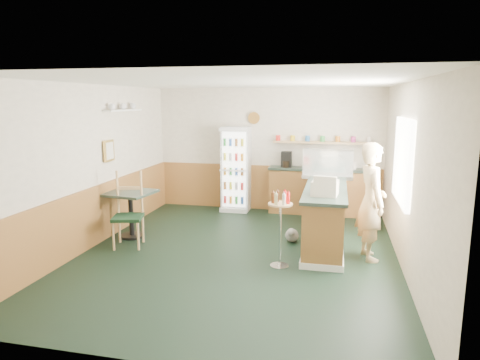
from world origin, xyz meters
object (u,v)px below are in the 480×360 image
(display_case, at_px, (328,164))
(cafe_table, at_px, (131,205))
(cafe_chair, at_px, (130,207))
(drinks_fridge, at_px, (236,169))
(shopkeeper, at_px, (371,202))
(condiment_stand, at_px, (280,219))
(cash_register, at_px, (325,188))

(display_case, bearing_deg, cafe_table, -159.96)
(cafe_table, bearing_deg, cafe_chair, -63.70)
(cafe_chair, bearing_deg, drinks_fridge, 51.17)
(cafe_table, bearing_deg, drinks_fridge, 58.89)
(shopkeeper, relative_size, cafe_table, 2.14)
(drinks_fridge, distance_m, condiment_stand, 3.41)
(drinks_fridge, relative_size, cafe_table, 2.19)
(cash_register, xyz_separation_m, cafe_chair, (-3.22, -0.07, -0.46))
(drinks_fridge, distance_m, cafe_table, 2.71)
(shopkeeper, xyz_separation_m, cafe_table, (-4.10, 0.15, -0.32))
(display_case, relative_size, cafe_table, 1.08)
(cafe_table, bearing_deg, shopkeeper, -2.12)
(shopkeeper, relative_size, cafe_chair, 1.44)
(drinks_fridge, height_order, condiment_stand, drinks_fridge)
(condiment_stand, relative_size, cafe_table, 1.32)
(cafe_chair, bearing_deg, shopkeeper, -11.36)
(condiment_stand, bearing_deg, drinks_fridge, 114.29)
(drinks_fridge, xyz_separation_m, cafe_table, (-1.39, -2.30, -0.34))
(drinks_fridge, relative_size, shopkeeper, 1.03)
(shopkeeper, height_order, cafe_chair, shopkeeper)
(drinks_fridge, height_order, cafe_table, drinks_fridge)
(cash_register, relative_size, condiment_stand, 0.36)
(cash_register, relative_size, cafe_chair, 0.32)
(drinks_fridge, bearing_deg, cafe_chair, -114.32)
(cafe_table, xyz_separation_m, cafe_chair, (0.18, -0.37, 0.07))
(display_case, distance_m, cafe_table, 3.68)
(drinks_fridge, height_order, cash_register, drinks_fridge)
(drinks_fridge, bearing_deg, condiment_stand, -65.71)
(condiment_stand, height_order, cafe_table, condiment_stand)
(cafe_table, height_order, cafe_chair, cafe_chair)
(drinks_fridge, xyz_separation_m, shopkeeper, (2.71, -2.45, -0.02))
(cash_register, relative_size, cafe_table, 0.47)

